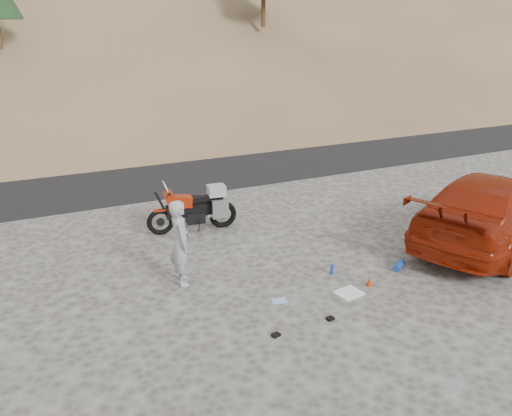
% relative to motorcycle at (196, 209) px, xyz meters
% --- Properties ---
extents(ground, '(140.00, 140.00, 0.00)m').
position_rel_motorcycle_xyz_m(ground, '(0.02, -2.69, -0.60)').
color(ground, '#484643').
rests_on(ground, ground).
extents(road, '(120.00, 7.00, 0.05)m').
position_rel_motorcycle_xyz_m(road, '(0.02, 6.31, -0.60)').
color(road, black).
rests_on(road, ground).
extents(motorcycle, '(2.36, 0.84, 1.40)m').
position_rel_motorcycle_xyz_m(motorcycle, '(0.00, 0.00, 0.00)').
color(motorcycle, black).
rests_on(motorcycle, ground).
extents(man, '(0.52, 0.71, 1.80)m').
position_rel_motorcycle_xyz_m(man, '(-1.22, -2.57, -0.60)').
color(man, '#98989D').
rests_on(man, ground).
extents(red_car, '(6.20, 4.31, 1.67)m').
position_rel_motorcycle_xyz_m(red_car, '(6.30, -3.75, -0.60)').
color(red_car, maroon).
rests_on(red_car, ground).
extents(gear_white_cloth, '(0.56, 0.52, 0.02)m').
position_rel_motorcycle_xyz_m(gear_white_cloth, '(1.63, -4.45, -0.59)').
color(gear_white_cloth, white).
rests_on(gear_white_cloth, ground).
extents(gear_blue_mat, '(0.41, 0.33, 0.16)m').
position_rel_motorcycle_xyz_m(gear_blue_mat, '(3.25, -4.03, -0.52)').
color(gear_blue_mat, '#1B3CA3').
rests_on(gear_blue_mat, ground).
extents(gear_bottle, '(0.10, 0.10, 0.23)m').
position_rel_motorcycle_xyz_m(gear_bottle, '(1.79, -3.61, -0.48)').
color(gear_bottle, '#1B3CA3').
rests_on(gear_bottle, ground).
extents(gear_funnel, '(0.19, 0.19, 0.19)m').
position_rel_motorcycle_xyz_m(gear_funnel, '(2.19, -4.37, -0.50)').
color(gear_funnel, '#AC2B0B').
rests_on(gear_funnel, ground).
extents(gear_glove_a, '(0.17, 0.14, 0.04)m').
position_rel_motorcycle_xyz_m(gear_glove_a, '(-0.37, -5.12, -0.58)').
color(gear_glove_a, black).
rests_on(gear_glove_a, ground).
extents(gear_glove_b, '(0.15, 0.12, 0.05)m').
position_rel_motorcycle_xyz_m(gear_glove_b, '(0.75, -5.09, -0.58)').
color(gear_glove_b, black).
rests_on(gear_glove_b, ground).
extents(gear_blue_cloth, '(0.33, 0.27, 0.01)m').
position_rel_motorcycle_xyz_m(gear_blue_cloth, '(0.23, -4.11, -0.59)').
color(gear_blue_cloth, '#8EADDC').
rests_on(gear_blue_cloth, ground).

